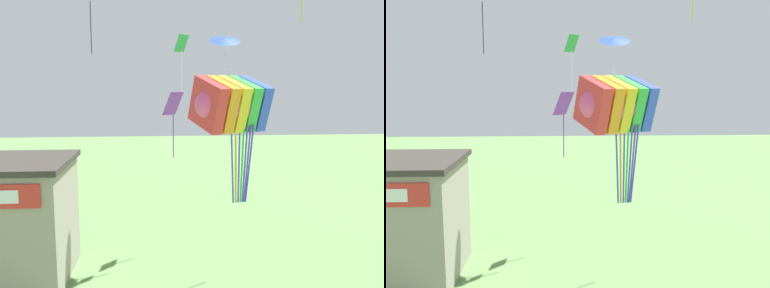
% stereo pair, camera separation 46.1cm
% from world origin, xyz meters
% --- Properties ---
extents(seaside_building, '(6.43, 5.08, 5.21)m').
position_xyz_m(seaside_building, '(-8.05, 11.03, 2.62)').
color(seaside_building, gray).
rests_on(seaside_building, ground_plane).
extents(kite_rainbow_parafoil, '(3.01, 2.68, 4.01)m').
position_xyz_m(kite_rainbow_parafoil, '(1.11, 6.12, 7.71)').
color(kite_rainbow_parafoil, '#E54C8C').
extents(kite_purple_streamer, '(1.09, 1.09, 3.24)m').
position_xyz_m(kite_purple_streamer, '(-0.38, 13.91, 7.07)').
color(kite_purple_streamer, purple).
extents(kite_blue_delta, '(1.33, 1.27, 2.60)m').
position_xyz_m(kite_blue_delta, '(1.76, 11.50, 10.14)').
color(kite_blue_delta, blue).
extents(kite_green_diamond, '(0.73, 0.71, 2.60)m').
position_xyz_m(kite_green_diamond, '(-0.00, 13.20, 9.79)').
color(kite_green_diamond, green).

